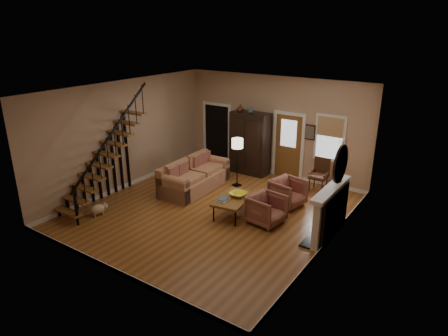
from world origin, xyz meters
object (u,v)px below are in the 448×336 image
Objects in this scene: coffee_table at (233,206)px; armchair_left at (267,209)px; sofa at (195,176)px; floor_lamp at (237,163)px; armoire at (250,143)px; armchair_right at (288,193)px; side_chair at (319,175)px.

armchair_left is at bearing 5.27° from coffee_table.
floor_lamp is at bearing 43.96° from sofa.
floor_lamp reaches higher than coffee_table.
armoire is 2.47× the size of armchair_right.
armchair_right is 2.03m from floor_lamp.
coffee_table is at bearing -60.34° from floor_lamp.
sofa is at bearing -133.53° from floor_lamp.
armchair_left is at bearing -16.59° from sofa.
coffee_table is 3.12m from side_chair.
sofa is 3.78m from side_chair.
armoire is 2.49× the size of armchair_left.
armoire is 2.61m from side_chair.
armoire is at bearing 113.11° from coffee_table.
armoire reaches higher than sofa.
side_chair is at bearing 25.00° from floor_lamp.
armchair_left reaches higher than coffee_table.
armoire is 1.61× the size of coffee_table.
armoire is 2.39m from sofa.
coffee_table is at bearing -66.89° from armoire.
sofa is (-0.64, -2.23, -0.60)m from armoire.
sofa reaches higher than armchair_left.
armoire is at bearing 102.63° from floor_lamp.
side_chair is (2.27, 1.06, -0.26)m from floor_lamp.
floor_lamp is at bearing 89.66° from armchair_right.
floor_lamp is at bearing 57.12° from armchair_left.
armoire is 3.40m from coffee_table.
armchair_right is 0.55× the size of floor_lamp.
armchair_right is 1.52m from side_chair.
sofa is 2.39× the size of side_chair.
armchair_right is (-0.02, 1.27, 0.00)m from armchair_left.
armoire is 2.06× the size of side_chair.
coffee_table is at bearing 157.42° from armchair_right.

